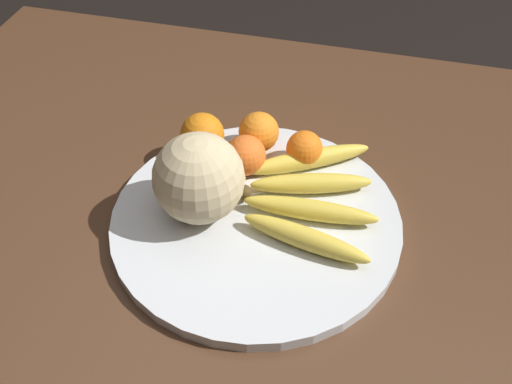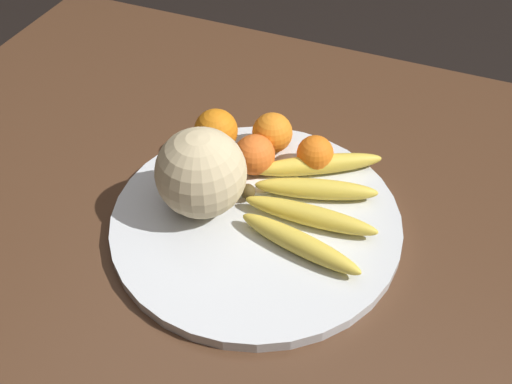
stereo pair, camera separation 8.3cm
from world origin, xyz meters
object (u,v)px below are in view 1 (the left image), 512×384
object	(u,v)px
orange_mid_center	(303,148)
banana_bunch	(308,196)
melon	(199,178)
orange_front_right	(202,135)
produce_tag	(264,184)
kitchen_table	(279,283)
orange_front_left	(245,155)
orange_back_left	(259,132)
fruit_bowl	(256,220)

from	to	relation	value
orange_mid_center	banana_bunch	bearing A→B (deg)	-73.96
melon	orange_front_right	world-z (taller)	melon
orange_mid_center	produce_tag	size ratio (longest dim) A/B	0.60
kitchen_table	banana_bunch	xyz separation A→B (m)	(0.02, 0.07, 0.12)
kitchen_table	melon	bearing A→B (deg)	170.63
orange_front_right	produce_tag	bearing A→B (deg)	-24.80
orange_front_left	produce_tag	size ratio (longest dim) A/B	0.66
orange_front_right	orange_back_left	size ratio (longest dim) A/B	1.08
kitchen_table	melon	world-z (taller)	melon
orange_mid_center	orange_front_left	bearing A→B (deg)	-153.32
orange_back_left	kitchen_table	bearing A→B (deg)	-66.57
fruit_bowl	orange_back_left	bearing A→B (deg)	102.63
melon	banana_bunch	xyz separation A→B (m)	(0.15, 0.05, -0.05)
kitchen_table	orange_front_left	world-z (taller)	orange_front_left
fruit_bowl	produce_tag	xyz separation A→B (m)	(-0.00, 0.07, 0.01)
melon	orange_front_left	bearing A→B (deg)	68.27
produce_tag	melon	bearing A→B (deg)	-167.83
orange_mid_center	produce_tag	xyz separation A→B (m)	(-0.05, -0.07, -0.03)
orange_front_left	fruit_bowl	bearing A→B (deg)	-66.52
melon	orange_front_right	xyz separation A→B (m)	(-0.04, 0.13, -0.03)
melon	banana_bunch	bearing A→B (deg)	19.58
melon	orange_mid_center	world-z (taller)	melon
melon	orange_back_left	bearing A→B (deg)	73.87
kitchen_table	banana_bunch	size ratio (longest dim) A/B	5.57
kitchen_table	orange_back_left	xyz separation A→B (m)	(-0.08, 0.18, 0.14)
fruit_bowl	melon	size ratio (longest dim) A/B	3.24
orange_front_left	orange_mid_center	world-z (taller)	orange_front_left
orange_back_left	orange_front_left	bearing A→B (deg)	-95.94
banana_bunch	orange_front_right	size ratio (longest dim) A/B	3.71
kitchen_table	orange_front_left	bearing A→B (deg)	124.87
orange_mid_center	produce_tag	distance (m)	0.08
orange_front_left	orange_mid_center	xyz separation A→B (m)	(0.08, 0.04, -0.00)
banana_bunch	orange_mid_center	distance (m)	0.09
banana_bunch	kitchen_table	bearing A→B (deg)	-116.85
orange_front_left	orange_mid_center	bearing A→B (deg)	26.68
kitchen_table	orange_back_left	world-z (taller)	orange_back_left
kitchen_table	orange_front_right	bearing A→B (deg)	137.59
fruit_bowl	banana_bunch	xyz separation A→B (m)	(0.07, 0.04, 0.02)
banana_bunch	melon	bearing A→B (deg)	-169.83
fruit_bowl	produce_tag	size ratio (longest dim) A/B	4.40
kitchen_table	produce_tag	world-z (taller)	produce_tag
banana_bunch	orange_front_left	bearing A→B (deg)	146.42
orange_back_left	melon	bearing A→B (deg)	-106.13
kitchen_table	orange_front_left	size ratio (longest dim) A/B	22.90
fruit_bowl	orange_front_left	size ratio (longest dim) A/B	6.65
orange_front_right	banana_bunch	bearing A→B (deg)	-22.16
banana_bunch	orange_back_left	bearing A→B (deg)	123.84
orange_front_left	orange_front_right	size ratio (longest dim) A/B	0.90
kitchen_table	orange_front_right	world-z (taller)	orange_front_right
melon	orange_mid_center	distance (m)	0.19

